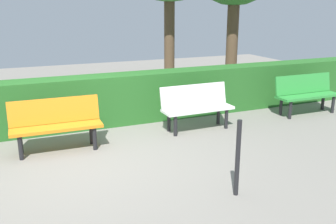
# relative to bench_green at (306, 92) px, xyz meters

# --- Properties ---
(ground_plane) EXTENTS (20.37, 20.37, 0.00)m
(ground_plane) POSITION_rel_bench_green_xyz_m (5.11, 0.82, -0.48)
(ground_plane) COLOR gray
(bench_green) EXTENTS (1.51, 0.47, 0.86)m
(bench_green) POSITION_rel_bench_green_xyz_m (0.00, 0.00, 0.00)
(bench_green) COLOR #2D8C38
(bench_green) RESTS_ON ground_plane
(bench_white) EXTENTS (1.41, 0.48, 0.86)m
(bench_white) POSITION_rel_bench_green_xyz_m (2.74, 0.02, -0.00)
(bench_white) COLOR white
(bench_white) RESTS_ON ground_plane
(bench_orange) EXTENTS (1.47, 0.49, 0.86)m
(bench_orange) POSITION_rel_bench_green_xyz_m (5.38, 0.10, -0.00)
(bench_orange) COLOR orange
(bench_orange) RESTS_ON ground_plane
(hedge_row) EXTENTS (16.37, 0.59, 1.00)m
(hedge_row) POSITION_rel_bench_green_xyz_m (3.93, -0.96, 0.02)
(hedge_row) COLOR #266023
(hedge_row) RESTS_ON ground_plane
(railing_post_mid) EXTENTS (0.06, 0.06, 1.00)m
(railing_post_mid) POSITION_rel_bench_green_xyz_m (3.49, 2.59, 0.02)
(railing_post_mid) COLOR black
(railing_post_mid) RESTS_ON ground_plane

